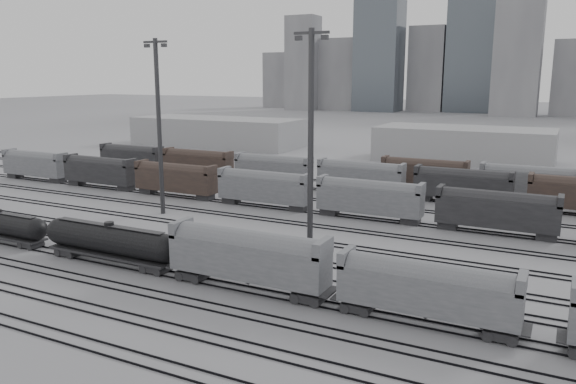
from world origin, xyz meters
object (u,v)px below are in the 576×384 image
at_px(light_mast_c, 311,141).
at_px(hopper_car_a, 248,254).
at_px(tank_car_b, 110,241).
at_px(hopper_car_b, 427,287).

bearing_deg(light_mast_c, hopper_car_a, -95.91).
relative_size(tank_car_b, hopper_car_a, 1.11).
relative_size(hopper_car_a, hopper_car_b, 1.10).
xyz_separation_m(hopper_car_a, hopper_car_b, (16.75, 0.00, -0.31)).
distance_m(tank_car_b, hopper_car_a, 17.21).
bearing_deg(hopper_car_b, tank_car_b, 180.00).
distance_m(hopper_car_a, light_mast_c, 14.92).
xyz_separation_m(tank_car_b, hopper_car_b, (33.94, 0.00, 0.68)).
xyz_separation_m(hopper_car_a, light_mast_c, (1.18, 11.38, 9.57)).
bearing_deg(tank_car_b, hopper_car_b, 0.00).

